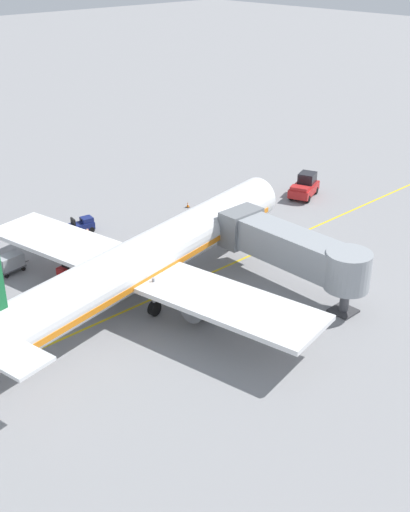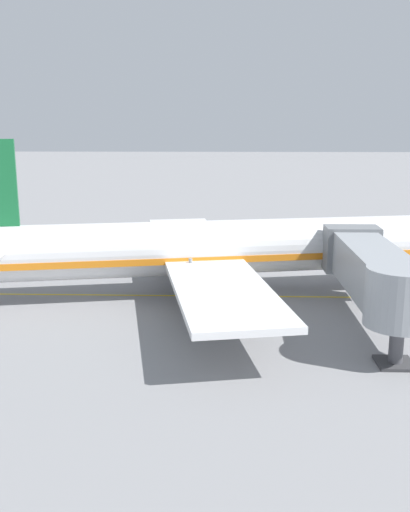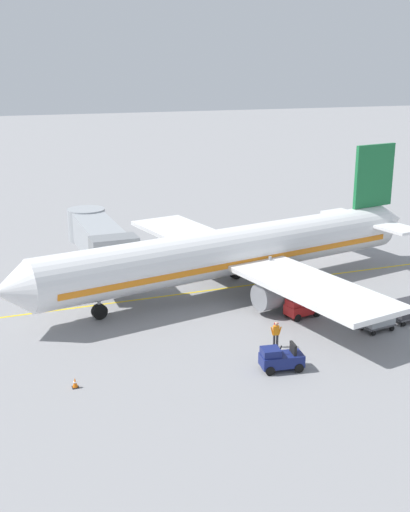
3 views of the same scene
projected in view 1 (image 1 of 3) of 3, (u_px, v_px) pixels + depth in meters
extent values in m
plane|color=gray|center=(143.00, 303.00, 48.78)|extent=(400.00, 400.00, 0.00)
cube|color=gold|center=(143.00, 303.00, 48.78)|extent=(0.24, 80.00, 0.01)
cylinder|color=white|center=(147.00, 257.00, 48.43)|extent=(9.49, 32.14, 3.70)
cube|color=orange|center=(147.00, 263.00, 48.63)|extent=(9.06, 29.63, 0.44)
cone|color=white|center=(265.00, 193.00, 60.85)|extent=(4.00, 3.02, 3.63)
cube|color=black|center=(255.00, 192.00, 59.26)|extent=(2.93, 1.59, 0.60)
cube|color=white|center=(139.00, 270.00, 47.99)|extent=(30.45, 10.60, 0.36)
cylinder|color=gray|center=(96.00, 261.00, 52.04)|extent=(2.55, 3.51, 2.00)
cylinder|color=gray|center=(204.00, 302.00, 46.21)|extent=(2.55, 3.51, 2.00)
cylinder|color=black|center=(229.00, 240.00, 57.73)|extent=(0.64, 1.16, 1.10)
cylinder|color=gray|center=(230.00, 224.00, 57.04)|extent=(0.24, 0.24, 2.00)
cylinder|color=black|center=(109.00, 290.00, 49.42)|extent=(0.64, 1.16, 1.10)
cylinder|color=gray|center=(108.00, 273.00, 48.73)|extent=(0.24, 0.24, 2.00)
cylinder|color=black|center=(154.00, 308.00, 46.98)|extent=(0.64, 1.16, 1.10)
cylinder|color=gray|center=(154.00, 290.00, 46.29)|extent=(0.24, 0.24, 2.00)
cube|color=#93999E|center=(287.00, 246.00, 49.84)|extent=(11.55, 2.80, 2.60)
cube|color=slate|center=(241.00, 227.00, 53.09)|extent=(2.00, 3.50, 2.99)
cylinder|color=#93999E|center=(348.00, 271.00, 46.07)|extent=(3.36, 3.36, 2.86)
cylinder|color=#4C4C51|center=(345.00, 299.00, 47.13)|extent=(0.70, 0.70, 2.19)
cube|color=#38383A|center=(343.00, 311.00, 47.58)|extent=(1.80, 1.80, 0.16)
cube|color=#B21E1E|center=(304.00, 189.00, 68.61)|extent=(3.63, 4.90, 0.90)
cube|color=black|center=(307.00, 178.00, 68.97)|extent=(2.20, 2.32, 1.10)
cube|color=#B21E1E|center=(300.00, 188.00, 67.09)|extent=(2.14, 1.70, 0.36)
cylinder|color=black|center=(308.00, 199.00, 67.30)|extent=(0.61, 0.87, 0.80)
cylinder|color=black|center=(291.00, 196.00, 68.02)|extent=(0.61, 0.87, 0.80)
cylinder|color=black|center=(316.00, 190.00, 69.60)|extent=(0.61, 0.87, 0.80)
cylinder|color=black|center=(299.00, 188.00, 70.33)|extent=(0.61, 0.87, 0.80)
cube|color=navy|center=(80.00, 227.00, 60.22)|extent=(1.57, 2.65, 0.70)
cube|color=navy|center=(87.00, 219.00, 60.32)|extent=(1.17, 1.19, 0.44)
cube|color=black|center=(73.00, 222.00, 59.58)|extent=(0.85, 0.29, 0.64)
cylinder|color=black|center=(81.00, 220.00, 60.00)|extent=(0.12, 0.27, 0.54)
cylinder|color=black|center=(87.00, 226.00, 61.22)|extent=(0.28, 0.58, 0.56)
cylinder|color=black|center=(92.00, 230.00, 60.42)|extent=(0.28, 0.58, 0.56)
cylinder|color=black|center=(70.00, 230.00, 60.33)|extent=(0.28, 0.58, 0.56)
cylinder|color=black|center=(75.00, 234.00, 59.53)|extent=(0.28, 0.58, 0.56)
cube|color=#B21E1E|center=(73.00, 268.00, 52.55)|extent=(1.59, 2.66, 0.70)
cube|color=#B21E1E|center=(78.00, 259.00, 52.79)|extent=(1.18, 1.20, 0.44)
cube|color=black|center=(65.00, 264.00, 51.76)|extent=(0.85, 0.29, 0.64)
cylinder|color=black|center=(73.00, 261.00, 52.35)|extent=(0.12, 0.27, 0.54)
cylinder|color=black|center=(77.00, 266.00, 53.62)|extent=(0.29, 0.58, 0.56)
cylinder|color=black|center=(85.00, 270.00, 53.03)|extent=(0.29, 0.58, 0.56)
cylinder|color=black|center=(61.00, 274.00, 52.38)|extent=(0.29, 0.58, 0.56)
cylinder|color=black|center=(69.00, 278.00, 51.79)|extent=(0.29, 0.58, 0.56)
cube|color=#4C4C51|center=(11.00, 268.00, 53.10)|extent=(1.56, 2.34, 0.12)
cube|color=#999EA3|center=(10.00, 261.00, 52.82)|extent=(1.48, 2.23, 1.10)
cylinder|color=#4C4C51|center=(25.00, 262.00, 54.10)|extent=(0.16, 0.70, 0.07)
cylinder|color=black|center=(16.00, 265.00, 54.09)|extent=(0.16, 0.37, 0.36)
cylinder|color=black|center=(24.00, 269.00, 53.45)|extent=(0.16, 0.37, 0.36)
cylinder|color=black|center=(7.00, 276.00, 52.32)|extent=(0.16, 0.37, 0.36)
cylinder|color=#232328|center=(87.00, 242.00, 57.66)|extent=(0.15, 0.15, 0.85)
cylinder|color=#232328|center=(89.00, 241.00, 57.75)|extent=(0.15, 0.15, 0.85)
cube|color=orange|center=(87.00, 234.00, 57.38)|extent=(0.32, 0.43, 0.60)
cylinder|color=orange|center=(85.00, 235.00, 57.29)|extent=(0.14, 0.24, 0.57)
cylinder|color=orange|center=(90.00, 234.00, 57.51)|extent=(0.14, 0.24, 0.57)
sphere|color=tan|center=(87.00, 230.00, 57.19)|extent=(0.22, 0.22, 0.22)
cube|color=red|center=(87.00, 230.00, 57.18)|extent=(0.14, 0.28, 0.10)
cube|color=black|center=(188.00, 207.00, 66.24)|extent=(0.36, 0.36, 0.04)
cone|color=orange|center=(188.00, 204.00, 66.11)|extent=(0.30, 0.30, 0.55)
cylinder|color=white|center=(188.00, 204.00, 66.10)|extent=(0.21, 0.21, 0.06)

